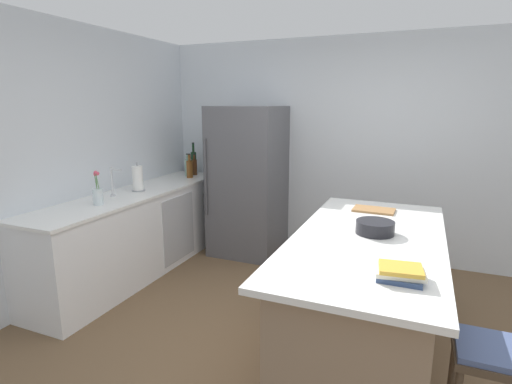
% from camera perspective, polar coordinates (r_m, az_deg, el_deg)
% --- Properties ---
extents(ground_plane, '(7.20, 7.20, 0.00)m').
position_cam_1_polar(ground_plane, '(3.23, 6.42, -22.14)').
color(ground_plane, brown).
extents(wall_rear, '(6.00, 0.10, 2.60)m').
position_cam_1_polar(wall_rear, '(4.90, 14.34, 5.87)').
color(wall_rear, silver).
rests_on(wall_rear, ground_plane).
extents(wall_left, '(0.10, 6.00, 2.60)m').
position_cam_1_polar(wall_left, '(4.11, -27.99, 3.59)').
color(wall_left, silver).
rests_on(wall_left, ground_plane).
extents(counter_run_left, '(0.64, 2.69, 0.91)m').
position_cam_1_polar(counter_run_left, '(4.57, -16.56, -5.54)').
color(counter_run_left, white).
rests_on(counter_run_left, ground_plane).
extents(kitchen_island, '(1.01, 2.16, 0.92)m').
position_cam_1_polar(kitchen_island, '(3.10, 15.31, -14.16)').
color(kitchen_island, '#8E755B').
rests_on(kitchen_island, ground_plane).
extents(refrigerator, '(0.81, 0.79, 1.81)m').
position_cam_1_polar(refrigerator, '(4.89, -1.16, 1.56)').
color(refrigerator, '#56565B').
rests_on(refrigerator, ground_plane).
extents(bar_stool, '(0.36, 0.36, 0.68)m').
position_cam_1_polar(bar_stool, '(2.45, 30.62, -21.01)').
color(bar_stool, '#473828').
rests_on(bar_stool, ground_plane).
extents(sink_faucet, '(0.15, 0.05, 0.30)m').
position_cam_1_polar(sink_faucet, '(4.26, -19.83, 1.44)').
color(sink_faucet, silver).
rests_on(sink_faucet, counter_run_left).
extents(flower_vase, '(0.09, 0.09, 0.32)m').
position_cam_1_polar(flower_vase, '(3.97, -21.73, -0.32)').
color(flower_vase, silver).
rests_on(flower_vase, counter_run_left).
extents(paper_towel_roll, '(0.14, 0.14, 0.31)m').
position_cam_1_polar(paper_towel_roll, '(4.46, -16.60, 1.83)').
color(paper_towel_roll, gray).
rests_on(paper_towel_roll, counter_run_left).
extents(wine_bottle, '(0.07, 0.07, 0.42)m').
position_cam_1_polar(wine_bottle, '(5.43, -8.93, 4.33)').
color(wine_bottle, '#19381E').
rests_on(wine_bottle, counter_run_left).
extents(syrup_bottle, '(0.07, 0.07, 0.28)m').
position_cam_1_polar(syrup_bottle, '(5.32, -8.80, 3.61)').
color(syrup_bottle, '#5B3319').
rests_on(syrup_bottle, counter_run_left).
extents(gin_bottle, '(0.07, 0.07, 0.29)m').
position_cam_1_polar(gin_bottle, '(5.26, -9.80, 3.52)').
color(gin_bottle, '#8CB79E').
rests_on(gin_bottle, counter_run_left).
extents(whiskey_bottle, '(0.08, 0.08, 0.31)m').
position_cam_1_polar(whiskey_bottle, '(5.13, -9.50, 3.35)').
color(whiskey_bottle, brown).
rests_on(whiskey_bottle, counter_run_left).
extents(cookbook_stack, '(0.27, 0.21, 0.08)m').
position_cam_1_polar(cookbook_stack, '(2.27, 19.99, -10.90)').
color(cookbook_stack, '#334770').
rests_on(cookbook_stack, kitchen_island).
extents(mixing_bowl, '(0.27, 0.27, 0.09)m').
position_cam_1_polar(mixing_bowl, '(2.98, 16.70, -4.88)').
color(mixing_bowl, black).
rests_on(mixing_bowl, kitchen_island).
extents(cutting_board, '(0.35, 0.23, 0.02)m').
position_cam_1_polar(cutting_board, '(3.62, 16.53, -2.47)').
color(cutting_board, '#9E7042').
rests_on(cutting_board, kitchen_island).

